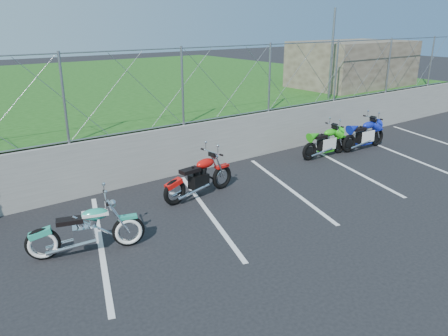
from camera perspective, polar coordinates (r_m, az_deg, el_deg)
ground at (r=8.72m, az=1.61°, el=-7.87°), size 90.00×90.00×0.00m
retaining_wall at (r=11.24m, az=-9.53°, el=1.64°), size 30.00×0.22×1.30m
grass_field at (r=20.44m, az=-22.87°, el=8.13°), size 30.00×20.00×1.30m
stone_building at (r=19.33m, az=16.45°, el=12.95°), size 5.00×3.00×1.80m
chain_link_fence at (r=10.87m, az=-10.00°, el=9.97°), size 28.00×0.03×2.00m
sign_pole at (r=15.71m, az=13.89°, el=14.19°), size 0.08×0.08×3.00m
parking_lines at (r=10.12m, az=3.42°, el=-3.98°), size 18.29×4.31×0.01m
cruiser_turquoise at (r=8.07m, az=-17.37°, el=-7.91°), size 1.97×0.77×1.01m
naked_orange at (r=10.11m, az=-3.14°, el=-1.38°), size 2.03×0.69×1.01m
sportbike_green at (r=13.43m, az=13.15°, el=3.15°), size 1.83×0.65×0.94m
sportbike_blue at (r=14.56m, az=17.84°, el=4.02°), size 1.92×0.68×0.99m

